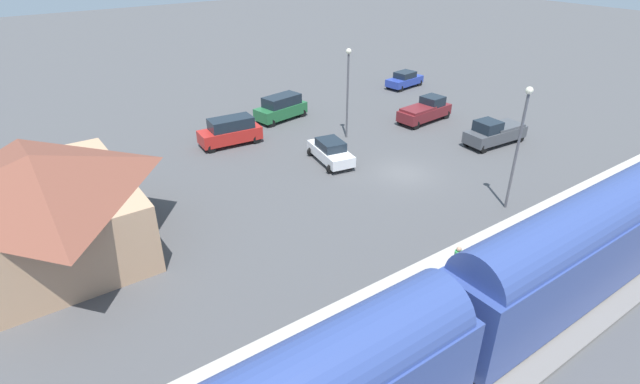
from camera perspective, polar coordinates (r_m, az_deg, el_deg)
The scene contains 14 objects.
ground_plane at distance 35.24m, azimuth 9.77°, elevation 2.16°, with size 200.00×200.00×0.00m, color #4C4C4F.
railway_track at distance 28.61m, azimuth 29.78°, elevation -7.99°, with size 4.80×70.00×0.30m.
platform at distance 29.95m, azimuth 23.20°, elevation -4.57°, with size 3.20×46.00×0.30m.
passenger_train at distance 18.78m, azimuth 15.51°, elevation -14.24°, with size 2.93×38.09×4.98m.
station_building at distance 28.80m, azimuth -29.74°, elevation -1.14°, with size 11.42×9.14×5.60m.
pedestrian_on_platform at distance 24.56m, azimuth 15.80°, elevation -7.61°, with size 0.36×0.36×1.71m.
sedan_white at distance 36.14m, azimuth 1.24°, elevation 4.80°, with size 4.76×2.86×1.74m.
pickup_maroon at distance 45.45m, azimuth 12.25°, elevation 9.34°, with size 2.42×5.55×2.14m.
sedan_blue at distance 55.75m, azimuth 9.89°, elevation 12.86°, with size 2.46×4.71×1.74m.
suv_red at distance 39.90m, azimuth -10.47°, elevation 7.05°, with size 2.36×5.05×2.22m.
pickup_charcoal at distance 41.73m, azimuth 19.78°, elevation 6.60°, with size 2.32×5.52×2.14m.
suv_green at distance 44.99m, azimuth -4.58°, elevation 9.86°, with size 2.82×5.18×2.22m.
light_pole_near_platform at distance 30.65m, azimuth 22.41°, elevation 6.22°, with size 0.44×0.44×7.68m.
light_pole_lot_center at distance 39.69m, azimuth 3.28°, elevation 12.68°, with size 0.44×0.44×7.32m.
Camera 1 is at (-22.02, 22.93, 15.20)m, focal length 27.30 mm.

